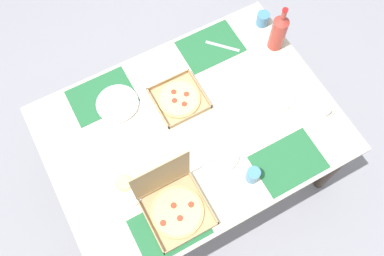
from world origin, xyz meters
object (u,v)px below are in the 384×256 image
at_px(pizza_box_edge_far, 174,204).
at_px(condiment_bowl, 323,109).
at_px(pizza_box_corner_left, 179,99).
at_px(cup_spare, 253,175).
at_px(plate_far_left, 276,94).
at_px(cup_clear_left, 263,19).
at_px(plate_far_right, 218,153).
at_px(soda_bottle, 279,32).
at_px(plate_middle, 123,188).
at_px(plate_near_left, 117,104).

bearing_deg(pizza_box_edge_far, condiment_bowl, 4.89).
xyz_separation_m(pizza_box_corner_left, cup_spare, (0.12, -0.58, 0.03)).
bearing_deg(pizza_box_corner_left, plate_far_left, -25.03).
bearing_deg(condiment_bowl, cup_clear_left, 87.70).
bearing_deg(plate_far_right, pizza_box_edge_far, -157.45).
bearing_deg(condiment_bowl, pizza_box_edge_far, -175.11).
distance_m(pizza_box_corner_left, soda_bottle, 0.69).
bearing_deg(pizza_box_corner_left, plate_middle, -147.20).
distance_m(plate_near_left, soda_bottle, 1.01).
xyz_separation_m(plate_middle, condiment_bowl, (1.16, -0.12, 0.01)).
xyz_separation_m(plate_far_right, cup_clear_left, (0.67, 0.61, 0.04)).
bearing_deg(plate_middle, plate_far_right, -7.37).
bearing_deg(plate_near_left, cup_clear_left, 4.85).
height_order(plate_middle, cup_spare, cup_spare).
distance_m(soda_bottle, cup_spare, 0.85).
xyz_separation_m(pizza_box_edge_far, plate_far_right, (0.34, 0.14, -0.04)).
bearing_deg(plate_far_left, soda_bottle, 58.33).
bearing_deg(pizza_box_edge_far, plate_far_right, 22.55).
relative_size(pizza_box_corner_left, plate_far_right, 1.19).
bearing_deg(pizza_box_corner_left, soda_bottle, 4.57).
xyz_separation_m(plate_far_right, cup_spare, (0.09, -0.20, 0.04)).
xyz_separation_m(pizza_box_corner_left, plate_far_left, (0.50, -0.23, -0.00)).
relative_size(plate_far_right, cup_spare, 2.52).
height_order(pizza_box_corner_left, cup_spare, cup_spare).
bearing_deg(plate_far_left, cup_clear_left, 67.00).
xyz_separation_m(plate_far_left, cup_spare, (-0.38, -0.35, 0.04)).
height_order(cup_spare, condiment_bowl, cup_spare).
relative_size(plate_near_left, cup_spare, 2.63).
xyz_separation_m(plate_near_left, plate_far_right, (0.35, -0.53, -0.00)).
xyz_separation_m(pizza_box_edge_far, plate_middle, (-0.19, 0.21, -0.04)).
relative_size(pizza_box_edge_far, plate_far_right, 1.49).
bearing_deg(soda_bottle, pizza_box_edge_far, -149.51).
relative_size(plate_middle, plate_far_left, 1.04).
distance_m(cup_clear_left, condiment_bowl, 0.67).
relative_size(pizza_box_edge_far, plate_far_left, 1.56).
xyz_separation_m(plate_far_right, condiment_bowl, (0.64, -0.06, 0.01)).
height_order(plate_middle, condiment_bowl, condiment_bowl).
relative_size(plate_far_left, condiment_bowl, 2.49).
bearing_deg(plate_middle, cup_clear_left, 24.61).
height_order(soda_bottle, cup_spare, soda_bottle).
relative_size(pizza_box_corner_left, cup_spare, 3.01).
relative_size(pizza_box_corner_left, cup_clear_left, 3.14).
bearing_deg(plate_far_right, plate_near_left, 123.35).
bearing_deg(plate_middle, pizza_box_edge_far, -47.97).
distance_m(pizza_box_corner_left, cup_clear_left, 0.73).
bearing_deg(plate_middle, pizza_box_corner_left, 32.80).
bearing_deg(cup_clear_left, pizza_box_corner_left, -161.95).
height_order(pizza_box_corner_left, plate_middle, pizza_box_corner_left).
relative_size(plate_near_left, plate_far_right, 1.04).
bearing_deg(plate_far_left, pizza_box_edge_far, -160.11).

